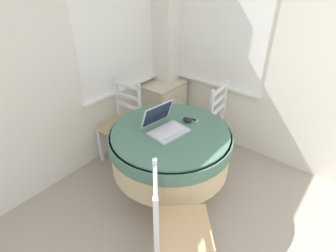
{
  "coord_description": "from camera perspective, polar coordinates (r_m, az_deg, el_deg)",
  "views": [
    {
      "loc": [
        -0.57,
        0.48,
        2.07
      ],
      "look_at": [
        1.14,
        1.87,
        0.68
      ],
      "focal_mm": 28.0,
      "sensor_mm": 36.0,
      "label": 1
    }
  ],
  "objects": [
    {
      "name": "dining_chair_near_back_window",
      "position": [
        3.1,
        -9.91,
        0.34
      ],
      "size": [
        0.44,
        0.43,
        0.96
      ],
      "color": "tan",
      "rests_on": "ground_plane"
    },
    {
      "name": "corner_cabinet",
      "position": [
        3.65,
        -0.76,
        4.18
      ],
      "size": [
        0.56,
        0.41,
        0.71
      ],
      "color": "beige",
      "rests_on": "ground_plane"
    },
    {
      "name": "round_dining_table",
      "position": [
        2.49,
        0.51,
        -4.46
      ],
      "size": [
        1.14,
        1.14,
        0.76
      ],
      "color": "#4C3D2D",
      "rests_on": "ground_plane"
    },
    {
      "name": "laptop",
      "position": [
        2.37,
        -0.73,
        0.1
      ],
      "size": [
        0.38,
        0.37,
        0.24
      ],
      "color": "silver",
      "rests_on": "round_dining_table"
    },
    {
      "name": "dining_chair_near_right_window",
      "position": [
        3.15,
        8.2,
        1.15
      ],
      "size": [
        0.42,
        0.44,
        0.96
      ],
      "color": "tan",
      "rests_on": "ground_plane"
    },
    {
      "name": "computer_mouse",
      "position": [
        2.52,
        4.26,
        1.35
      ],
      "size": [
        0.06,
        0.1,
        0.05
      ],
      "color": "black",
      "rests_on": "round_dining_table"
    },
    {
      "name": "dining_chair_camera_near",
      "position": [
        2.01,
        1.63,
        -21.25
      ],
      "size": [
        0.57,
        0.57,
        0.96
      ],
      "color": "tan",
      "rests_on": "ground_plane"
    },
    {
      "name": "corner_room_shell",
      "position": [
        2.39,
        3.94,
        12.7
      ],
      "size": [
        4.47,
        4.63,
        2.55
      ],
      "color": "white",
      "rests_on": "ground_plane"
    },
    {
      "name": "cell_phone",
      "position": [
        2.56,
        5.37,
        1.31
      ],
      "size": [
        0.07,
        0.12,
        0.01
      ],
      "color": "#B2B7BC",
      "rests_on": "round_dining_table"
    }
  ]
}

